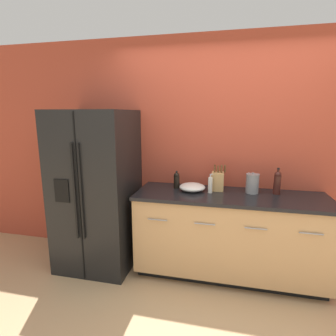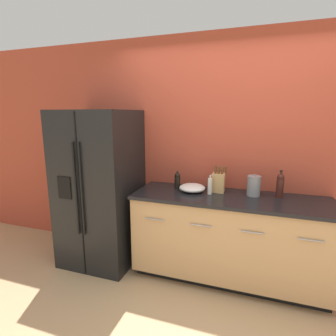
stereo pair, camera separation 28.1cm
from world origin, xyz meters
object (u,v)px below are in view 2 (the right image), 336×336
Objects in this scene: wine_bottle at (280,185)px; mixing_bowl at (192,188)px; refrigerator at (100,188)px; soap_dispenser at (210,186)px; knife_block at (218,182)px; oil_bottle at (177,180)px; steel_canister at (254,186)px.

wine_bottle reaches higher than mixing_bowl.
refrigerator is 1.28m from soap_dispenser.
mixing_bowl is at bearing 5.83° from refrigerator.
wine_bottle is 0.88m from mixing_bowl.
soap_dispenser is at bearing 3.50° from refrigerator.
knife_block is 1.01× the size of mixing_bowl.
knife_block is 1.45× the size of oil_bottle.
steel_canister is (0.36, -0.01, -0.01)m from knife_block.
refrigerator is 6.28× the size of knife_block.
knife_block is 0.29m from mixing_bowl.
oil_bottle is at bearing 160.50° from mixing_bowl.
steel_canister is (0.43, 0.09, 0.02)m from soap_dispenser.
oil_bottle reaches higher than mixing_bowl.
oil_bottle is 0.89× the size of steel_canister.
soap_dispenser reaches higher than mixing_bowl.
wine_bottle is at bearing 3.42° from steel_canister.
mixing_bowl is (-0.63, -0.06, -0.06)m from steel_canister.
soap_dispenser is 1.06× the size of oil_bottle.
refrigerator is at bearing -174.29° from steel_canister.
soap_dispenser is at bearing -167.91° from steel_canister.
refrigerator is 1.08m from mixing_bowl.
oil_bottle is 0.21m from mixing_bowl.
knife_block is 1.29× the size of steel_canister.
wine_bottle is at bearing 8.98° from soap_dispenser.
knife_block is at bearing 7.78° from refrigerator.
wine_bottle is 0.69m from soap_dispenser.
steel_canister reaches higher than mixing_bowl.
mixing_bowl is (0.19, -0.07, -0.05)m from oil_bottle.
steel_canister is 0.79× the size of mixing_bowl.
knife_block is 1.38× the size of soap_dispenser.
oil_bottle is at bearing -179.52° from wine_bottle.
knife_block reaches higher than mixing_bowl.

